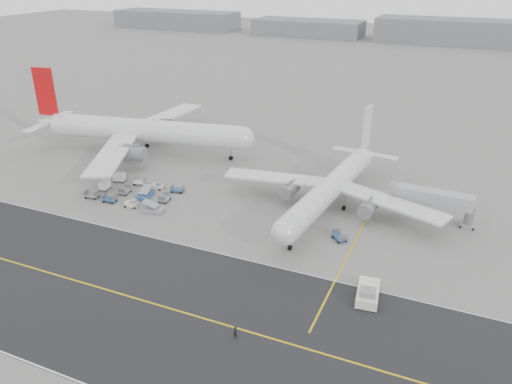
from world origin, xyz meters
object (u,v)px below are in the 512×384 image
at_px(jet_bridge, 432,199).
at_px(ground_crew_a, 235,332).
at_px(pushback_tug, 368,293).
at_px(airliner_a, 140,130).
at_px(airliner_b, 332,186).

xyz_separation_m(jet_bridge, ground_crew_a, (-19.50, -44.47, -3.31)).
relative_size(pushback_tug, jet_bridge, 0.52).
distance_m(airliner_a, airliner_b, 54.13).
height_order(pushback_tug, jet_bridge, jet_bridge).
distance_m(airliner_b, jet_bridge, 18.73).
xyz_separation_m(pushback_tug, ground_crew_a, (-14.00, -15.15, -0.04)).
height_order(airliner_a, ground_crew_a, airliner_a).
relative_size(airliner_a, airliner_b, 1.27).
bearing_deg(jet_bridge, airliner_a, 175.80).
bearing_deg(ground_crew_a, airliner_b, 108.87).
distance_m(airliner_a, jet_bridge, 71.96).
bearing_deg(airliner_b, jet_bridge, 14.50).
bearing_deg(airliner_b, pushback_tug, -57.88).
relative_size(airliner_b, jet_bridge, 2.85).
height_order(pushback_tug, ground_crew_a, pushback_tug).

